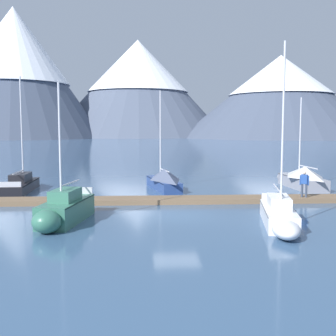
{
  "coord_description": "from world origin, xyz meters",
  "views": [
    {
      "loc": [
        -2.16,
        -22.28,
        4.76
      ],
      "look_at": [
        0.0,
        6.0,
        2.0
      ],
      "focal_mm": 44.94,
      "sensor_mm": 36.0,
      "label": 1
    }
  ],
  "objects_px": {
    "sailboat_second_berth": "(63,210)",
    "sailboat_mid_dock_port": "(163,179)",
    "sailboat_far_berth": "(301,177)",
    "person_on_dock": "(304,182)",
    "sailboat_nearest_berth": "(22,184)",
    "sailboat_mid_dock_starboard": "(280,215)"
  },
  "relations": [
    {
      "from": "sailboat_second_berth",
      "to": "sailboat_mid_dock_port",
      "type": "relative_size",
      "value": 0.91
    },
    {
      "from": "sailboat_far_berth",
      "to": "sailboat_nearest_berth",
      "type": "bearing_deg",
      "value": 179.72
    },
    {
      "from": "sailboat_second_berth",
      "to": "sailboat_far_berth",
      "type": "bearing_deg",
      "value": 33.94
    },
    {
      "from": "sailboat_mid_dock_starboard",
      "to": "sailboat_nearest_berth",
      "type": "bearing_deg",
      "value": 140.38
    },
    {
      "from": "sailboat_mid_dock_starboard",
      "to": "sailboat_mid_dock_port",
      "type": "bearing_deg",
      "value": 110.5
    },
    {
      "from": "sailboat_nearest_berth",
      "to": "sailboat_far_berth",
      "type": "bearing_deg",
      "value": -0.28
    },
    {
      "from": "sailboat_mid_dock_port",
      "to": "sailboat_far_berth",
      "type": "xyz_separation_m",
      "value": [
        10.9,
        -0.13,
        0.04
      ]
    },
    {
      "from": "sailboat_mid_dock_starboard",
      "to": "person_on_dock",
      "type": "bearing_deg",
      "value": 59.38
    },
    {
      "from": "sailboat_nearest_berth",
      "to": "sailboat_far_berth",
      "type": "distance_m",
      "value": 21.55
    },
    {
      "from": "sailboat_mid_dock_port",
      "to": "sailboat_mid_dock_starboard",
      "type": "relative_size",
      "value": 0.88
    },
    {
      "from": "sailboat_second_berth",
      "to": "sailboat_far_berth",
      "type": "height_order",
      "value": "sailboat_far_berth"
    },
    {
      "from": "sailboat_mid_dock_starboard",
      "to": "sailboat_far_berth",
      "type": "relative_size",
      "value": 1.22
    },
    {
      "from": "person_on_dock",
      "to": "sailboat_nearest_berth",
      "type": "bearing_deg",
      "value": 162.0
    },
    {
      "from": "person_on_dock",
      "to": "sailboat_mid_dock_starboard",
      "type": "bearing_deg",
      "value": -120.62
    },
    {
      "from": "sailboat_far_berth",
      "to": "person_on_dock",
      "type": "bearing_deg",
      "value": -110.14
    },
    {
      "from": "sailboat_nearest_berth",
      "to": "person_on_dock",
      "type": "height_order",
      "value": "sailboat_nearest_berth"
    },
    {
      "from": "sailboat_second_berth",
      "to": "sailboat_mid_dock_starboard",
      "type": "relative_size",
      "value": 0.8
    },
    {
      "from": "sailboat_mid_dock_port",
      "to": "person_on_dock",
      "type": "bearing_deg",
      "value": -36.06
    },
    {
      "from": "sailboat_mid_dock_port",
      "to": "sailboat_mid_dock_starboard",
      "type": "distance_m",
      "value": 13.67
    },
    {
      "from": "sailboat_second_berth",
      "to": "sailboat_mid_dock_port",
      "type": "xyz_separation_m",
      "value": [
        5.66,
        11.27,
        0.09
      ]
    },
    {
      "from": "sailboat_nearest_berth",
      "to": "sailboat_second_berth",
      "type": "height_order",
      "value": "sailboat_nearest_berth"
    },
    {
      "from": "sailboat_mid_dock_port",
      "to": "sailboat_far_berth",
      "type": "height_order",
      "value": "sailboat_mid_dock_port"
    }
  ]
}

